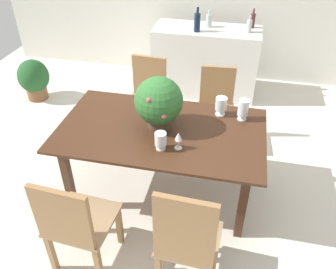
{
  "coord_description": "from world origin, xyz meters",
  "views": [
    {
      "loc": [
        0.62,
        -2.74,
        2.59
      ],
      "look_at": [
        0.04,
        -0.08,
        0.61
      ],
      "focal_mm": 37.63,
      "sensor_mm": 36.0,
      "label": 1
    }
  ],
  "objects_px": {
    "kitchen_counter": "(205,61)",
    "wine_bottle_amber": "(249,26)",
    "wine_bottle_green": "(253,20)",
    "chair_far_left": "(147,94)",
    "crystal_vase_left": "(221,104)",
    "wine_bottle_dark": "(197,22)",
    "chair_near_right": "(187,240)",
    "flower_centerpiece": "(159,102)",
    "crystal_vase_center_near": "(161,140)",
    "crystal_vase_right": "(243,108)",
    "dining_table": "(161,138)",
    "wine_bottle_tall": "(209,20)",
    "wine_glass": "(178,137)",
    "potted_plant_floor": "(34,79)",
    "chair_near_left": "(74,223)",
    "chair_far_right": "(216,103)"
  },
  "relations": [
    {
      "from": "chair_near_right",
      "to": "potted_plant_floor",
      "type": "relative_size",
      "value": 1.8
    },
    {
      "from": "kitchen_counter",
      "to": "potted_plant_floor",
      "type": "distance_m",
      "value": 2.45
    },
    {
      "from": "kitchen_counter",
      "to": "wine_glass",
      "type": "bearing_deg",
      "value": -88.28
    },
    {
      "from": "dining_table",
      "to": "crystal_vase_left",
      "type": "height_order",
      "value": "crystal_vase_left"
    },
    {
      "from": "wine_bottle_tall",
      "to": "kitchen_counter",
      "type": "bearing_deg",
      "value": -94.34
    },
    {
      "from": "chair_near_left",
      "to": "wine_glass",
      "type": "relative_size",
      "value": 6.07
    },
    {
      "from": "dining_table",
      "to": "wine_bottle_dark",
      "type": "distance_m",
      "value": 2.08
    },
    {
      "from": "flower_centerpiece",
      "to": "potted_plant_floor",
      "type": "bearing_deg",
      "value": 146.97
    },
    {
      "from": "wine_glass",
      "to": "crystal_vase_center_near",
      "type": "bearing_deg",
      "value": -164.41
    },
    {
      "from": "kitchen_counter",
      "to": "wine_bottle_amber",
      "type": "bearing_deg",
      "value": -2.95
    },
    {
      "from": "crystal_vase_left",
      "to": "chair_near_left",
      "type": "bearing_deg",
      "value": -124.36
    },
    {
      "from": "wine_glass",
      "to": "kitchen_counter",
      "type": "xyz_separation_m",
      "value": [
        -0.07,
        2.43,
        -0.4
      ]
    },
    {
      "from": "wine_bottle_green",
      "to": "chair_far_left",
      "type": "bearing_deg",
      "value": -129.81
    },
    {
      "from": "wine_bottle_dark",
      "to": "crystal_vase_right",
      "type": "bearing_deg",
      "value": -68.0
    },
    {
      "from": "crystal_vase_left",
      "to": "crystal_vase_right",
      "type": "bearing_deg",
      "value": -11.31
    },
    {
      "from": "crystal_vase_center_near",
      "to": "wine_bottle_dark",
      "type": "height_order",
      "value": "wine_bottle_dark"
    },
    {
      "from": "chair_near_right",
      "to": "flower_centerpiece",
      "type": "height_order",
      "value": "flower_centerpiece"
    },
    {
      "from": "chair_far_right",
      "to": "wine_bottle_dark",
      "type": "distance_m",
      "value": 1.27
    },
    {
      "from": "crystal_vase_left",
      "to": "wine_bottle_green",
      "type": "relative_size",
      "value": 0.72
    },
    {
      "from": "wine_glass",
      "to": "wine_bottle_dark",
      "type": "height_order",
      "value": "wine_bottle_dark"
    },
    {
      "from": "dining_table",
      "to": "wine_bottle_green",
      "type": "height_order",
      "value": "wine_bottle_green"
    },
    {
      "from": "chair_near_left",
      "to": "potted_plant_floor",
      "type": "relative_size",
      "value": 1.64
    },
    {
      "from": "chair_near_left",
      "to": "wine_glass",
      "type": "height_order",
      "value": "chair_near_left"
    },
    {
      "from": "wine_bottle_tall",
      "to": "wine_bottle_amber",
      "type": "height_order",
      "value": "wine_bottle_tall"
    },
    {
      "from": "flower_centerpiece",
      "to": "crystal_vase_center_near",
      "type": "xyz_separation_m",
      "value": [
        0.09,
        -0.32,
        -0.16
      ]
    },
    {
      "from": "wine_bottle_green",
      "to": "potted_plant_floor",
      "type": "xyz_separation_m",
      "value": [
        -2.91,
        -0.9,
        -0.74
      ]
    },
    {
      "from": "chair_near_left",
      "to": "chair_near_right",
      "type": "distance_m",
      "value": 0.84
    },
    {
      "from": "chair_near_left",
      "to": "flower_centerpiece",
      "type": "relative_size",
      "value": 1.99
    },
    {
      "from": "chair_near_right",
      "to": "flower_centerpiece",
      "type": "bearing_deg",
      "value": -64.5
    },
    {
      "from": "crystal_vase_center_near",
      "to": "wine_bottle_tall",
      "type": "xyz_separation_m",
      "value": [
        0.07,
        2.54,
        0.18
      ]
    },
    {
      "from": "kitchen_counter",
      "to": "chair_near_right",
      "type": "bearing_deg",
      "value": -84.92
    },
    {
      "from": "dining_table",
      "to": "chair_far_left",
      "type": "xyz_separation_m",
      "value": [
        -0.41,
        0.99,
        -0.14
      ]
    },
    {
      "from": "chair_near_right",
      "to": "kitchen_counter",
      "type": "height_order",
      "value": "chair_near_right"
    },
    {
      "from": "crystal_vase_center_near",
      "to": "chair_near_left",
      "type": "bearing_deg",
      "value": -124.49
    },
    {
      "from": "crystal_vase_right",
      "to": "kitchen_counter",
      "type": "xyz_separation_m",
      "value": [
        -0.57,
        1.87,
        -0.41
      ]
    },
    {
      "from": "wine_bottle_amber",
      "to": "wine_bottle_tall",
      "type": "bearing_deg",
      "value": 169.18
    },
    {
      "from": "chair_near_left",
      "to": "crystal_vase_left",
      "type": "bearing_deg",
      "value": -120.21
    },
    {
      "from": "potted_plant_floor",
      "to": "crystal_vase_right",
      "type": "bearing_deg",
      "value": -21.3
    },
    {
      "from": "chair_far_left",
      "to": "crystal_vase_left",
      "type": "height_order",
      "value": "chair_far_left"
    },
    {
      "from": "crystal_vase_right",
      "to": "potted_plant_floor",
      "type": "height_order",
      "value": "crystal_vase_right"
    },
    {
      "from": "wine_bottle_dark",
      "to": "wine_bottle_amber",
      "type": "height_order",
      "value": "wine_bottle_dark"
    },
    {
      "from": "crystal_vase_right",
      "to": "wine_bottle_dark",
      "type": "bearing_deg",
      "value": 112.0
    },
    {
      "from": "chair_far_left",
      "to": "wine_bottle_amber",
      "type": "xyz_separation_m",
      "value": [
        1.09,
        1.16,
        0.51
      ]
    },
    {
      "from": "crystal_vase_right",
      "to": "chair_near_right",
      "type": "bearing_deg",
      "value": -102.44
    },
    {
      "from": "wine_bottle_green",
      "to": "wine_bottle_dark",
      "type": "bearing_deg",
      "value": -156.44
    },
    {
      "from": "crystal_vase_left",
      "to": "wine_bottle_dark",
      "type": "height_order",
      "value": "wine_bottle_dark"
    },
    {
      "from": "chair_near_right",
      "to": "wine_bottle_tall",
      "type": "bearing_deg",
      "value": -82.77
    },
    {
      "from": "crystal_vase_left",
      "to": "wine_bottle_dark",
      "type": "bearing_deg",
      "value": 106.24
    },
    {
      "from": "crystal_vase_left",
      "to": "crystal_vase_right",
      "type": "distance_m",
      "value": 0.21
    },
    {
      "from": "crystal_vase_center_near",
      "to": "crystal_vase_right",
      "type": "xyz_separation_m",
      "value": [
        0.64,
        0.6,
        0.03
      ]
    }
  ]
}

